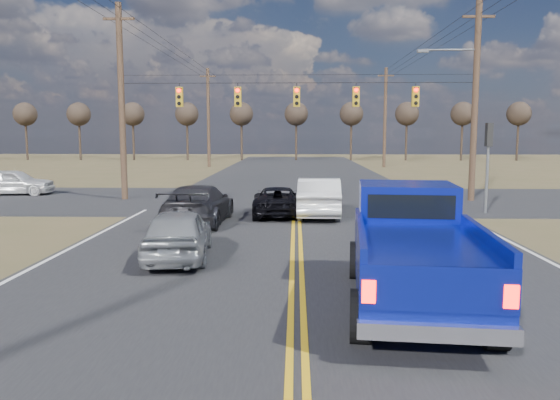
{
  "coord_description": "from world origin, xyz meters",
  "views": [
    {
      "loc": [
        -0.03,
        -10.15,
        3.46
      ],
      "look_at": [
        -0.5,
        5.85,
        1.5
      ],
      "focal_mm": 35.0,
      "sensor_mm": 36.0,
      "label": 1
    }
  ],
  "objects_px": {
    "white_car_queue": "(319,197)",
    "dgrey_car_queue": "(198,204)",
    "pickup_truck": "(413,249)",
    "cross_car_west": "(13,182)",
    "black_suv": "(278,201)",
    "silver_suv": "(178,233)"
  },
  "relations": [
    {
      "from": "white_car_queue",
      "to": "cross_car_west",
      "type": "xyz_separation_m",
      "value": [
        -16.88,
        7.39,
        -0.07
      ]
    },
    {
      "from": "white_car_queue",
      "to": "cross_car_west",
      "type": "height_order",
      "value": "white_car_queue"
    },
    {
      "from": "white_car_queue",
      "to": "dgrey_car_queue",
      "type": "distance_m",
      "value": 5.17
    },
    {
      "from": "dgrey_car_queue",
      "to": "white_car_queue",
      "type": "bearing_deg",
      "value": -153.29
    },
    {
      "from": "cross_car_west",
      "to": "pickup_truck",
      "type": "bearing_deg",
      "value": -142.24
    },
    {
      "from": "pickup_truck",
      "to": "cross_car_west",
      "type": "bearing_deg",
      "value": 139.1
    },
    {
      "from": "pickup_truck",
      "to": "dgrey_car_queue",
      "type": "bearing_deg",
      "value": 127.76
    },
    {
      "from": "silver_suv",
      "to": "cross_car_west",
      "type": "xyz_separation_m",
      "value": [
        -12.66,
        15.39,
        0.02
      ]
    },
    {
      "from": "black_suv",
      "to": "white_car_queue",
      "type": "bearing_deg",
      "value": 174.57
    },
    {
      "from": "black_suv",
      "to": "white_car_queue",
      "type": "height_order",
      "value": "white_car_queue"
    },
    {
      "from": "black_suv",
      "to": "dgrey_car_queue",
      "type": "height_order",
      "value": "dgrey_car_queue"
    },
    {
      "from": "pickup_truck",
      "to": "dgrey_car_queue",
      "type": "distance_m",
      "value": 11.42
    },
    {
      "from": "silver_suv",
      "to": "dgrey_car_queue",
      "type": "xyz_separation_m",
      "value": [
        -0.48,
        5.83,
        0.04
      ]
    },
    {
      "from": "pickup_truck",
      "to": "cross_car_west",
      "type": "xyz_separation_m",
      "value": [
        -18.27,
        19.22,
        -0.4
      ]
    },
    {
      "from": "white_car_queue",
      "to": "cross_car_west",
      "type": "bearing_deg",
      "value": -21.44
    },
    {
      "from": "silver_suv",
      "to": "white_car_queue",
      "type": "xyz_separation_m",
      "value": [
        4.22,
        8.0,
        0.09
      ]
    },
    {
      "from": "white_car_queue",
      "to": "dgrey_car_queue",
      "type": "bearing_deg",
      "value": 27.03
    },
    {
      "from": "white_car_queue",
      "to": "dgrey_car_queue",
      "type": "xyz_separation_m",
      "value": [
        -4.7,
        -2.17,
        -0.05
      ]
    },
    {
      "from": "pickup_truck",
      "to": "dgrey_car_queue",
      "type": "relative_size",
      "value": 1.23
    },
    {
      "from": "dgrey_car_queue",
      "to": "cross_car_west",
      "type": "height_order",
      "value": "dgrey_car_queue"
    },
    {
      "from": "silver_suv",
      "to": "white_car_queue",
      "type": "relative_size",
      "value": 0.86
    },
    {
      "from": "dgrey_car_queue",
      "to": "cross_car_west",
      "type": "xyz_separation_m",
      "value": [
        -12.18,
        9.56,
        -0.02
      ]
    }
  ]
}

